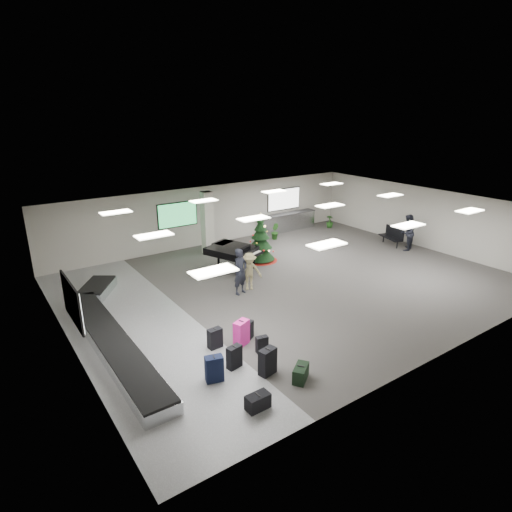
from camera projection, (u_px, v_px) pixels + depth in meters
ground at (292, 283)px, 18.38m from camera, size 18.00×18.00×0.00m
room_envelope at (276, 229)px, 17.93m from camera, size 18.02×14.02×3.21m
baggage_carousel at (109, 330)px, 14.03m from camera, size 2.28×9.71×0.43m
service_counter at (286, 222)px, 26.06m from camera, size 4.05×0.65×1.08m
suitcase_0 at (268, 362)px, 11.97m from camera, size 0.56×0.38×0.81m
suitcase_1 at (234, 357)px, 12.28m from camera, size 0.48×0.32×0.71m
pink_suitcase at (241, 333)px, 13.47m from camera, size 0.59×0.47×0.84m
suitcase_3 at (248, 330)px, 13.84m from camera, size 0.46×0.40×0.62m
navy_suitcase at (214, 369)px, 11.67m from camera, size 0.55×0.40×0.77m
green_duffel at (301, 373)px, 11.75m from camera, size 0.71×0.64×0.45m
suitcase_7 at (262, 344)px, 13.09m from camera, size 0.40×0.26×0.55m
suitcase_8 at (215, 338)px, 13.32m from camera, size 0.46×0.28×0.68m
black_duffel at (258, 402)px, 10.63m from camera, size 0.62×0.35×0.42m
christmas_tree at (260, 244)px, 20.86m from camera, size 1.68×1.68×2.40m
grand_piano at (233, 251)px, 19.65m from camera, size 2.37×2.67×1.27m
bench at (392, 235)px, 23.33m from camera, size 0.93×1.62×0.98m
traveler_a at (240, 272)px, 17.04m from camera, size 0.79×0.63×1.89m
traveler_b at (249, 271)px, 17.51m from camera, size 1.18×1.00×1.58m
traveler_bench at (407, 233)px, 22.34m from camera, size 1.15×1.04×1.91m
potted_plant_left at (275, 231)px, 24.39m from camera, size 0.60×0.63×0.91m
potted_plant_right at (330, 221)px, 26.78m from camera, size 0.60×0.60×0.78m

